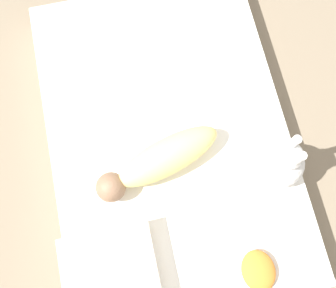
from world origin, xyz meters
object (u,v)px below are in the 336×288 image
at_px(swaddled_baby, 160,161).
at_px(turtle_plush, 259,273).
at_px(pillow, 112,280).
at_px(bunny_plush, 281,162).

relative_size(swaddled_baby, turtle_plush, 2.73).
height_order(swaddled_baby, turtle_plush, swaddled_baby).
distance_m(pillow, bunny_plush, 0.82).
height_order(pillow, turtle_plush, pillow).
xyz_separation_m(pillow, bunny_plush, (-0.30, 0.76, 0.07)).
relative_size(pillow, turtle_plush, 1.89).
bearing_deg(bunny_plush, turtle_plush, -24.42).
height_order(swaddled_baby, bunny_plush, bunny_plush).
distance_m(bunny_plush, turtle_plush, 0.45).
bearing_deg(swaddled_baby, pillow, 39.87).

